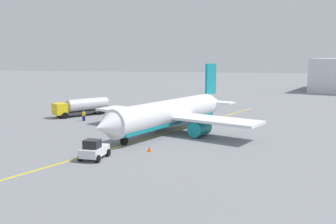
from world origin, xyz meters
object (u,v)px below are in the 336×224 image
object	(u,v)px
pushback_tug	(94,150)
safety_cone_nose	(150,149)
airplane	(170,114)
refueling_worker	(84,116)
fuel_tanker	(83,106)
safety_cone_wingtip	(100,141)

from	to	relation	value
pushback_tug	safety_cone_nose	world-z (taller)	pushback_tug
pushback_tug	airplane	bearing A→B (deg)	162.44
pushback_tug	refueling_worker	size ratio (longest dim) A/B	2.16
pushback_tug	refueling_worker	xyz separation A→B (m)	(-22.00, -11.35, -0.19)
fuel_tanker	refueling_worker	xyz separation A→B (m)	(5.35, 2.65, -0.91)
airplane	fuel_tanker	xyz separation A→B (m)	(-11.46, -19.02, -0.95)
fuel_tanker	pushback_tug	bearing A→B (deg)	27.09
safety_cone_nose	refueling_worker	bearing A→B (deg)	-137.19
pushback_tug	refueling_worker	distance (m)	24.75
refueling_worker	fuel_tanker	bearing A→B (deg)	-153.70
airplane	pushback_tug	distance (m)	16.75
fuel_tanker	safety_cone_nose	size ratio (longest dim) A/B	17.69
airplane	safety_cone_wingtip	world-z (taller)	airplane
airplane	pushback_tug	size ratio (longest dim) A/B	7.75
fuel_tanker	airplane	bearing A→B (deg)	58.92
fuel_tanker	refueling_worker	world-z (taller)	fuel_tanker
refueling_worker	safety_cone_wingtip	world-z (taller)	refueling_worker
safety_cone_nose	safety_cone_wingtip	size ratio (longest dim) A/B	1.07
fuel_tanker	safety_cone_wingtip	size ratio (longest dim) A/B	18.85
airplane	fuel_tanker	size ratio (longest dim) A/B	2.72
safety_cone_nose	safety_cone_wingtip	bearing A→B (deg)	-109.44
fuel_tanker	safety_cone_nose	bearing A→B (deg)	39.56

